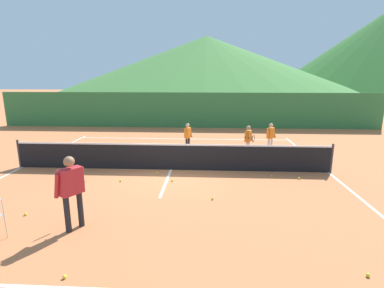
% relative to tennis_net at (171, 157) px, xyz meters
% --- Properties ---
extents(ground_plane, '(120.00, 120.00, 0.00)m').
position_rel_tennis_net_xyz_m(ground_plane, '(0.00, 0.00, -0.50)').
color(ground_plane, '#C67042').
extents(line_baseline_far, '(11.29, 0.08, 0.01)m').
position_rel_tennis_net_xyz_m(line_baseline_far, '(0.00, 5.37, -0.50)').
color(line_baseline_far, white).
rests_on(line_baseline_far, ground).
extents(line_sideline_west, '(0.08, 11.59, 0.01)m').
position_rel_tennis_net_xyz_m(line_sideline_west, '(-5.64, 0.00, -0.50)').
color(line_sideline_west, white).
rests_on(line_sideline_west, ground).
extents(line_sideline_east, '(0.08, 11.59, 0.01)m').
position_rel_tennis_net_xyz_m(line_sideline_east, '(5.64, 0.00, -0.50)').
color(line_sideline_east, white).
rests_on(line_sideline_east, ground).
extents(line_service_center, '(0.08, 5.14, 0.01)m').
position_rel_tennis_net_xyz_m(line_service_center, '(0.00, 0.00, -0.50)').
color(line_service_center, white).
rests_on(line_service_center, ground).
extents(tennis_net, '(11.49, 0.08, 1.05)m').
position_rel_tennis_net_xyz_m(tennis_net, '(0.00, 0.00, 0.00)').
color(tennis_net, '#333338').
rests_on(tennis_net, ground).
extents(instructor, '(0.57, 0.83, 1.69)m').
position_rel_tennis_net_xyz_m(instructor, '(-1.63, -4.33, 0.52)').
color(instructor, black).
rests_on(instructor, ground).
extents(student_0, '(0.37, 0.51, 1.28)m').
position_rel_tennis_net_xyz_m(student_0, '(0.42, 2.75, 0.27)').
color(student_0, black).
rests_on(student_0, ground).
extents(student_1, '(0.41, 0.72, 1.33)m').
position_rel_tennis_net_xyz_m(student_1, '(3.04, 1.98, 0.30)').
color(student_1, silver).
rests_on(student_1, ground).
extents(student_2, '(0.47, 0.47, 1.31)m').
position_rel_tennis_net_xyz_m(student_2, '(4.13, 2.80, 0.28)').
color(student_2, silver).
rests_on(student_2, ground).
extents(tennis_ball_1, '(0.07, 0.07, 0.07)m').
position_rel_tennis_net_xyz_m(tennis_ball_1, '(-3.14, -3.79, -0.47)').
color(tennis_ball_1, yellow).
rests_on(tennis_ball_1, ground).
extents(tennis_ball_2, '(0.07, 0.07, 0.07)m').
position_rel_tennis_net_xyz_m(tennis_ball_2, '(-1.49, -1.33, -0.47)').
color(tennis_ball_2, yellow).
rests_on(tennis_ball_2, ground).
extents(tennis_ball_4, '(0.07, 0.07, 0.07)m').
position_rel_tennis_net_xyz_m(tennis_ball_4, '(0.19, -1.22, -0.47)').
color(tennis_ball_4, yellow).
rests_on(tennis_ball_4, ground).
extents(tennis_ball_5, '(0.07, 0.07, 0.07)m').
position_rel_tennis_net_xyz_m(tennis_ball_5, '(-1.07, -5.99, -0.47)').
color(tennis_ball_5, yellow).
rests_on(tennis_ball_5, ground).
extents(tennis_ball_7, '(0.07, 0.07, 0.07)m').
position_rel_tennis_net_xyz_m(tennis_ball_7, '(3.52, -0.60, -0.47)').
color(tennis_ball_7, yellow).
rests_on(tennis_ball_7, ground).
extents(tennis_ball_8, '(0.07, 0.07, 0.07)m').
position_rel_tennis_net_xyz_m(tennis_ball_8, '(4.39, -0.78, -0.47)').
color(tennis_ball_8, yellow).
rests_on(tennis_ball_8, ground).
extents(tennis_ball_9, '(0.07, 0.07, 0.07)m').
position_rel_tennis_net_xyz_m(tennis_ball_9, '(1.49, -2.58, -0.47)').
color(tennis_ball_9, yellow).
rests_on(tennis_ball_9, ground).
extents(tennis_ball_10, '(0.07, 0.07, 0.07)m').
position_rel_tennis_net_xyz_m(tennis_ball_10, '(-0.42, -0.51, -0.47)').
color(tennis_ball_10, yellow).
rests_on(tennis_ball_10, ground).
extents(tennis_ball_11, '(0.07, 0.07, 0.07)m').
position_rel_tennis_net_xyz_m(tennis_ball_11, '(4.12, -5.66, -0.47)').
color(tennis_ball_11, yellow).
rests_on(tennis_ball_11, ground).
extents(windscreen_fence, '(24.84, 0.08, 2.30)m').
position_rel_tennis_net_xyz_m(windscreen_fence, '(0.00, 8.94, 0.65)').
color(windscreen_fence, '#33753D').
rests_on(windscreen_fence, ground).
extents(hill_1, '(54.24, 54.24, 10.09)m').
position_rel_tennis_net_xyz_m(hill_1, '(0.90, 44.10, 4.55)').
color(hill_1, '#427A38').
rests_on(hill_1, ground).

